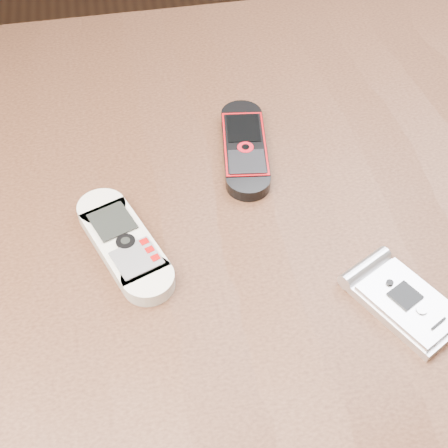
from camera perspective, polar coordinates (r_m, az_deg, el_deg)
table at (r=0.65m, az=-0.44°, el=-6.82°), size 1.20×0.80×0.75m
nokia_white at (r=0.56m, az=-9.13°, el=-1.75°), size 0.09×0.15×0.02m
nokia_black_red at (r=0.64m, az=1.90°, el=7.04°), size 0.06×0.15×0.01m
motorola_razr at (r=0.53m, az=16.31°, el=-6.89°), size 0.09×0.11×0.02m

